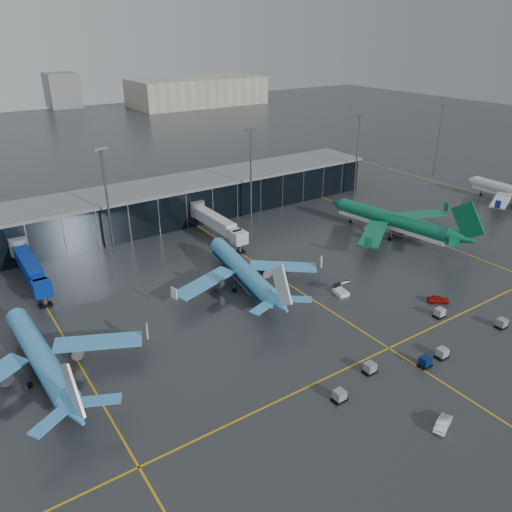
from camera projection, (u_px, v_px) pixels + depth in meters
ground at (289, 326)px, 91.09m from camera, size 600.00×600.00×0.00m
terminal_pier at (150, 206)px, 135.41m from camera, size 142.00×17.00×10.70m
jet_bridges at (30, 266)px, 103.66m from camera, size 94.00×27.50×7.20m
flood_masts at (185, 184)px, 125.42m from camera, size 203.00×0.50×25.50m
distant_hangars at (92, 97)px, 315.81m from camera, size 260.00×71.00×22.00m
taxi_lines at (296, 289)px, 104.16m from camera, size 220.00×120.00×0.02m
airliner_arkefly at (37, 344)px, 76.11m from camera, size 35.09×39.44×11.60m
airliner_klm_near at (242, 260)px, 102.99m from camera, size 39.42×43.32×11.83m
airliner_aer_lingus at (392, 211)px, 128.02m from camera, size 44.37×48.77×13.33m
baggage_carts at (423, 351)px, 83.02m from camera, size 40.04×10.14×1.70m
mobile_airstair at (341, 291)px, 101.79m from camera, size 2.69×3.52×3.45m
service_van_red at (438, 299)px, 98.68m from camera, size 4.36×3.90×1.43m
service_van_white at (443, 423)px, 67.90m from camera, size 4.57×2.98×1.42m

